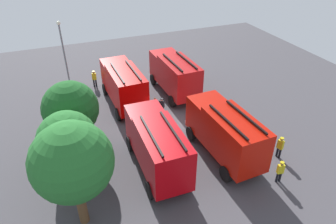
{
  "coord_description": "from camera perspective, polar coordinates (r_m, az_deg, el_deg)",
  "views": [
    {
      "loc": [
        -19.53,
        7.77,
        14.67
      ],
      "look_at": [
        0.0,
        0.0,
        1.4
      ],
      "focal_mm": 32.85,
      "sensor_mm": 36.0,
      "label": 1
    }
  ],
  "objects": [
    {
      "name": "fire_truck_2",
      "position": [
        20.24,
        -2.11,
        -5.97
      ],
      "size": [
        7.25,
        2.86,
        3.88
      ],
      "rotation": [
        0.0,
        0.0,
        -0.02
      ],
      "color": "#BC050C",
      "rests_on": "ground"
    },
    {
      "name": "tree_2",
      "position": [
        21.48,
        -17.62,
        0.56
      ],
      "size": [
        3.76,
        3.76,
        5.83
      ],
      "color": "brown",
      "rests_on": "ground"
    },
    {
      "name": "firefighter_3",
      "position": [
        21.36,
        20.09,
        -10.22
      ],
      "size": [
        0.31,
        0.45,
        1.66
      ],
      "rotation": [
        0.0,
        0.0,
        2.97
      ],
      "color": "black",
      "rests_on": "ground"
    },
    {
      "name": "tree_0",
      "position": [
        16.19,
        -17.36,
        -8.87
      ],
      "size": [
        4.23,
        4.23,
        6.55
      ],
      "color": "brown",
      "rests_on": "ground"
    },
    {
      "name": "ground_plane",
      "position": [
        25.63,
        -0.0,
        -2.65
      ],
      "size": [
        46.52,
        46.52,
        0.0
      ],
      "primitive_type": "plane",
      "color": "#423F44"
    },
    {
      "name": "firefighter_0",
      "position": [
        32.26,
        -13.51,
        6.16
      ],
      "size": [
        0.34,
        0.47,
        1.7
      ],
      "rotation": [
        0.0,
        0.0,
        6.02
      ],
      "color": "black",
      "rests_on": "ground"
    },
    {
      "name": "firefighter_1",
      "position": [
        26.68,
        -1.16,
        1.18
      ],
      "size": [
        0.48,
        0.44,
        1.62
      ],
      "rotation": [
        0.0,
        0.0,
        5.34
      ],
      "color": "black",
      "rests_on": "ground"
    },
    {
      "name": "traffic_cone_0",
      "position": [
        28.71,
        -2.45,
        2.23
      ],
      "size": [
        0.44,
        0.44,
        0.63
      ],
      "primitive_type": "cone",
      "color": "#F2600C",
      "rests_on": "ground"
    },
    {
      "name": "fire_truck_3",
      "position": [
        27.84,
        -8.3,
        5.19
      ],
      "size": [
        7.25,
        2.89,
        3.88
      ],
      "rotation": [
        0.0,
        0.0,
        0.02
      ],
      "color": "#B40402",
      "rests_on": "ground"
    },
    {
      "name": "lamppost",
      "position": [
        31.83,
        -18.82,
        10.83
      ],
      "size": [
        0.36,
        0.36,
        6.72
      ],
      "color": "slate",
      "rests_on": "ground"
    },
    {
      "name": "firefighter_2",
      "position": [
        23.34,
        20.08,
        -6.01
      ],
      "size": [
        0.47,
        0.35,
        1.72
      ],
      "rotation": [
        0.0,
        0.0,
        1.87
      ],
      "color": "black",
      "rests_on": "ground"
    },
    {
      "name": "fire_truck_0",
      "position": [
        21.75,
        10.53,
        -3.5
      ],
      "size": [
        7.3,
        3.0,
        3.88
      ],
      "rotation": [
        0.0,
        0.0,
        0.04
      ],
      "color": "#B91105",
      "rests_on": "ground"
    },
    {
      "name": "fire_truck_1",
      "position": [
        29.53,
        1.19,
        7.17
      ],
      "size": [
        7.25,
        2.88,
        3.88
      ],
      "rotation": [
        0.0,
        0.0,
        0.02
      ],
      "color": "#B61314",
      "rests_on": "ground"
    },
    {
      "name": "traffic_cone_1",
      "position": [
        24.81,
        16.28,
        -4.64
      ],
      "size": [
        0.43,
        0.43,
        0.61
      ],
      "primitive_type": "cone",
      "color": "#F2600C",
      "rests_on": "ground"
    },
    {
      "name": "tree_1",
      "position": [
        18.88,
        -18.11,
        -5.1
      ],
      "size": [
        3.56,
        3.56,
        5.51
      ],
      "color": "brown",
      "rests_on": "ground"
    }
  ]
}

